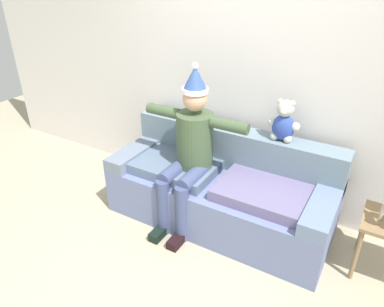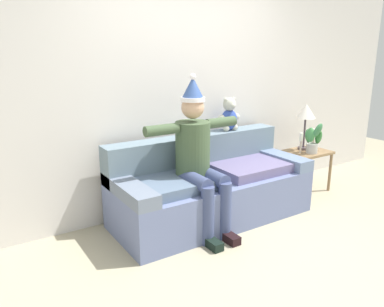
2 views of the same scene
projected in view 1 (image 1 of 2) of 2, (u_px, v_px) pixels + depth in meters
name	position (u px, v px, depth m)	size (l,w,h in m)	color
ground_plane	(162.00, 287.00, 2.82)	(10.00, 10.00, 0.00)	tan
back_wall	(250.00, 73.00, 3.36)	(7.00, 0.10, 2.70)	silver
couch	(222.00, 188.00, 3.45)	(2.11, 0.87, 0.86)	slate
person_seated	(190.00, 148.00, 3.23)	(1.02, 0.77, 1.54)	#425638
teddy_bear	(284.00, 122.00, 3.12)	(0.29, 0.17, 0.38)	#2D469C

